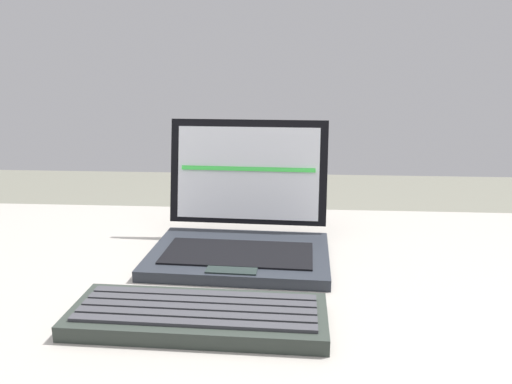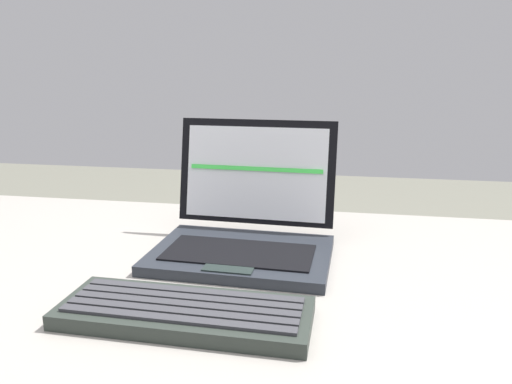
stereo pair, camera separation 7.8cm
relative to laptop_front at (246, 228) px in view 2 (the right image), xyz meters
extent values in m
cube|color=#9B968E|center=(-0.08, -0.10, -0.06)|extent=(1.67, 0.75, 0.03)
cube|color=#242830|center=(0.00, -0.04, -0.04)|extent=(0.31, 0.23, 0.02)
cube|color=black|center=(0.00, -0.05, -0.03)|extent=(0.25, 0.13, 0.00)
cube|color=#1F2827|center=(-0.01, -0.12, -0.03)|extent=(0.08, 0.04, 0.00)
cube|color=black|center=(0.00, 0.09, 0.08)|extent=(0.30, 0.06, 0.19)
cube|color=white|center=(0.00, 0.08, 0.08)|extent=(0.27, 0.05, 0.17)
cube|color=#4CF259|center=(0.00, 0.08, 0.09)|extent=(0.25, 0.01, 0.01)
cube|color=#2A312C|center=(-0.03, -0.25, -0.04)|extent=(0.34, 0.13, 0.02)
cube|color=#38383D|center=(-0.03, -0.29, -0.02)|extent=(0.31, 0.02, 0.00)
cube|color=#38383D|center=(-0.03, -0.27, -0.02)|extent=(0.31, 0.02, 0.00)
cube|color=#38383D|center=(-0.03, -0.25, -0.02)|extent=(0.31, 0.02, 0.00)
cube|color=#38383D|center=(-0.03, -0.23, -0.02)|extent=(0.31, 0.02, 0.00)
cube|color=#38383D|center=(-0.03, -0.21, -0.02)|extent=(0.31, 0.02, 0.00)
camera|label=1|loc=(0.08, -0.81, 0.28)|focal=34.06mm
camera|label=2|loc=(0.16, -0.80, 0.28)|focal=34.06mm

